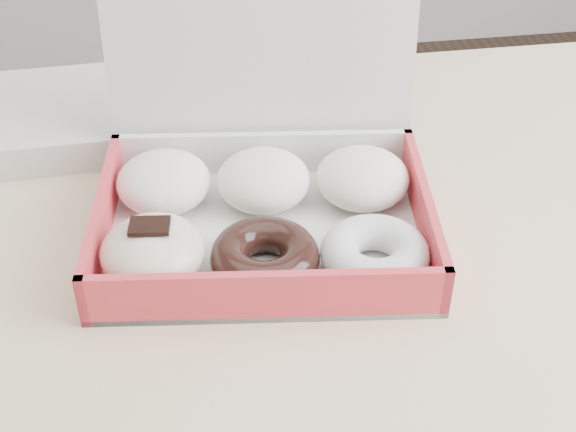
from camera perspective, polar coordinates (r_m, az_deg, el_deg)
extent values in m
cube|color=#D2B78A|center=(0.80, -1.75, -3.41)|extent=(1.20, 0.80, 0.04)
cylinder|color=#D2B78A|center=(1.45, 18.66, -3.46)|extent=(0.05, 0.05, 0.71)
cube|color=silver|center=(0.80, -1.68, -1.49)|extent=(0.35, 0.28, 0.01)
cube|color=#D3343E|center=(0.70, -1.61, -5.80)|extent=(0.32, 0.05, 0.05)
cube|color=silver|center=(0.88, -1.79, 4.36)|extent=(0.32, 0.05, 0.05)
cube|color=#D3343E|center=(0.80, -13.04, -0.36)|extent=(0.04, 0.24, 0.05)
cube|color=#D3343E|center=(0.80, 9.63, 0.11)|extent=(0.04, 0.24, 0.05)
cube|color=silver|center=(0.85, -1.92, 10.41)|extent=(0.33, 0.07, 0.24)
ellipsoid|color=white|center=(0.83, -8.83, 2.41)|extent=(0.11, 0.11, 0.05)
ellipsoid|color=white|center=(0.83, -1.76, 2.58)|extent=(0.11, 0.11, 0.05)
ellipsoid|color=white|center=(0.83, 5.31, 2.71)|extent=(0.11, 0.11, 0.05)
ellipsoid|color=beige|center=(0.74, -9.59, -2.49)|extent=(0.11, 0.11, 0.05)
cube|color=black|center=(0.73, -9.82, -0.70)|extent=(0.04, 0.03, 0.00)
torus|color=black|center=(0.74, -1.66, -2.91)|extent=(0.11, 0.11, 0.04)
torus|color=white|center=(0.75, 6.20, -2.72)|extent=(0.11, 0.11, 0.04)
cube|color=silver|center=(1.00, -14.79, 6.91)|extent=(0.25, 0.20, 0.04)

